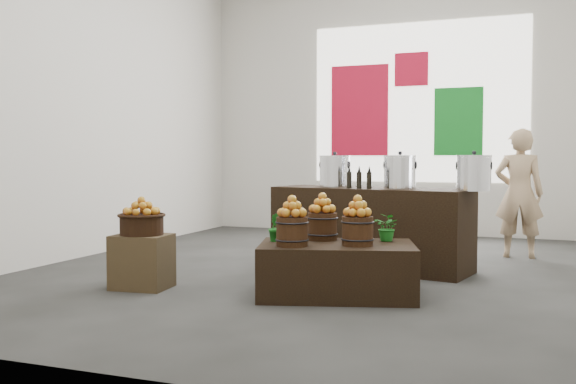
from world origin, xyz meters
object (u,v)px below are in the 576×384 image
at_px(crate, 142,262).
at_px(counter, 370,228).
at_px(stock_pot_left, 335,172).
at_px(shopper, 519,193).
at_px(display_table, 337,270).
at_px(stock_pot_right, 474,174).
at_px(stock_pot_center, 400,173).
at_px(wicker_basket, 142,225).

height_order(crate, counter, counter).
xyz_separation_m(counter, stock_pot_left, (-0.41, 0.09, 0.58)).
bearing_deg(counter, shopper, 54.20).
xyz_separation_m(display_table, stock_pot_left, (-0.47, 1.53, 0.79)).
bearing_deg(stock_pot_right, display_table, -129.33).
bearing_deg(stock_pot_center, shopper, 50.97).
relative_size(stock_pot_center, stock_pot_right, 1.00).
relative_size(stock_pot_left, shopper, 0.21).
distance_m(stock_pot_left, shopper, 2.25).
relative_size(display_table, stock_pot_center, 4.00).
bearing_deg(crate, display_table, 9.72).
relative_size(display_table, stock_pot_left, 4.00).
relative_size(display_table, stock_pot_right, 4.00).
bearing_deg(wicker_basket, display_table, 9.72).
height_order(display_table, stock_pot_center, stock_pot_center).
bearing_deg(crate, counter, 46.38).
relative_size(crate, stock_pot_left, 1.50).
relative_size(wicker_basket, stock_pot_center, 1.20).
bearing_deg(wicker_basket, counter, 46.38).
xyz_separation_m(stock_pot_center, stock_pot_right, (0.74, -0.15, 0.00)).
bearing_deg(shopper, stock_pot_left, 31.13).
height_order(stock_pot_left, stock_pot_right, same).
bearing_deg(crate, stock_pot_left, 55.77).
bearing_deg(wicker_basket, stock_pot_center, 40.17).
distance_m(display_table, stock_pot_right, 1.76).
bearing_deg(display_table, wicker_basket, 173.59).
distance_m(stock_pot_center, shopper, 1.81).
relative_size(counter, stock_pot_center, 6.47).
height_order(wicker_basket, counter, counter).
height_order(display_table, stock_pot_right, stock_pot_right).
bearing_deg(stock_pot_right, counter, 168.19).
xyz_separation_m(crate, shopper, (3.11, 3.06, 0.51)).
distance_m(stock_pot_right, shopper, 1.62).
bearing_deg(wicker_basket, shopper, 44.58).
relative_size(counter, stock_pot_right, 6.47).
bearing_deg(stock_pot_left, display_table, -72.82).
xyz_separation_m(wicker_basket, display_table, (1.71, 0.29, -0.34)).
height_order(stock_pot_center, stock_pot_right, same).
height_order(wicker_basket, display_table, wicker_basket).
bearing_deg(shopper, crate, 42.15).
xyz_separation_m(wicker_basket, stock_pot_left, (1.24, 1.82, 0.44)).
height_order(wicker_basket, stock_pot_center, stock_pot_center).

